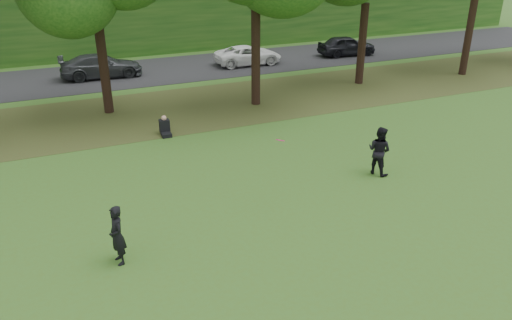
% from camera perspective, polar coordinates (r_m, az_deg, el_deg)
% --- Properties ---
extents(ground, '(120.00, 120.00, 0.00)m').
position_cam_1_polar(ground, '(13.75, 5.14, -10.17)').
color(ground, '#395A1C').
rests_on(ground, ground).
extents(leaf_litter, '(60.00, 7.00, 0.01)m').
position_cam_1_polar(leaf_litter, '(24.80, -9.24, 5.70)').
color(leaf_litter, '#402D17').
rests_on(leaf_litter, ground).
extents(street, '(70.00, 7.00, 0.02)m').
position_cam_1_polar(street, '(32.33, -12.96, 9.75)').
color(street, black).
rests_on(street, ground).
extents(far_hedge, '(70.00, 3.00, 5.00)m').
position_cam_1_polar(far_hedge, '(37.67, -15.21, 15.40)').
color(far_hedge, '#184814').
rests_on(far_hedge, ground).
extents(player_left, '(0.48, 0.65, 1.62)m').
position_cam_1_polar(player_left, '(13.26, -15.60, -8.30)').
color(player_left, black).
rests_on(player_left, ground).
extents(player_right, '(0.94, 1.04, 1.75)m').
position_cam_1_polar(player_right, '(18.01, 13.90, 1.05)').
color(player_right, black).
rests_on(player_right, ground).
extents(parked_cars, '(34.36, 2.87, 1.38)m').
position_cam_1_polar(parked_cars, '(31.64, -13.46, 10.64)').
color(parked_cars, black).
rests_on(parked_cars, street).
extents(frisbee, '(0.27, 0.29, 0.17)m').
position_cam_1_polar(frisbee, '(14.90, 2.78, 2.27)').
color(frisbee, '#E4136E').
rests_on(frisbee, ground).
extents(seated_person, '(0.45, 0.75, 0.83)m').
position_cam_1_polar(seated_person, '(21.58, -10.36, 3.66)').
color(seated_person, black).
rests_on(seated_person, ground).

